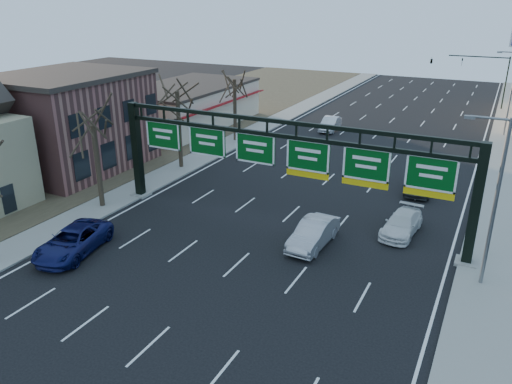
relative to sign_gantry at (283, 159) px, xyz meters
The scene contains 19 objects.
ground 9.24m from the sign_gantry, 91.15° to the right, with size 160.00×160.00×0.00m, color black.
sidewalk_left 18.24m from the sign_gantry, 137.20° to the left, with size 3.00×120.00×0.12m, color gray.
sidewalk_right 18.02m from the sign_gantry, 43.51° to the left, with size 3.00×120.00×0.12m, color gray.
dirt_strip_left 28.25m from the sign_gantry, 154.50° to the left, with size 21.00×120.00×0.06m, color #473D2B.
lane_markings 12.86m from the sign_gantry, 90.76° to the left, with size 21.60×120.00×0.01m, color white.
sign_gantry is the anchor object (origin of this frame).
brick_block 21.87m from the sign_gantry, behind, with size 10.40×12.40×8.30m.
cream_strip 30.24m from the sign_gantry, 135.86° to the left, with size 10.90×18.40×4.70m.
tree_gantry 13.53m from the sign_gantry, 166.97° to the right, with size 3.60×3.60×8.48m.
tree_mid 15.08m from the sign_gantry, 151.63° to the left, with size 3.60×3.60×9.24m.
tree_far 21.57m from the sign_gantry, 127.32° to the left, with size 3.60×3.60×8.86m.
streetlight_near 12.48m from the sign_gantry, ahead, with size 2.15×0.22×9.00m.
streetlight_far 34.29m from the sign_gantry, 68.96° to the left, with size 2.15×0.22×9.00m.
traffic_signal_mast 47.33m from the sign_gantry, 83.29° to the left, with size 10.16×0.54×7.00m.
car_blue_suv 13.73m from the sign_gantry, 136.14° to the right, with size 2.56×5.54×1.54m, color #12174F.
car_silver_sedan 5.12m from the sign_gantry, 31.83° to the right, with size 1.69×4.85×1.60m, color #A5A5AA.
car_white_wagon 8.69m from the sign_gantry, 17.55° to the left, with size 1.90×4.68×1.36m, color white.
car_grey_far 13.22m from the sign_gantry, 55.88° to the left, with size 1.93×4.81×1.64m, color #3F4344.
car_silver_distant 26.64m from the sign_gantry, 101.89° to the left, with size 1.61×4.63×1.52m, color silver.
Camera 1 is at (12.24, -19.85, 14.27)m, focal length 35.00 mm.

